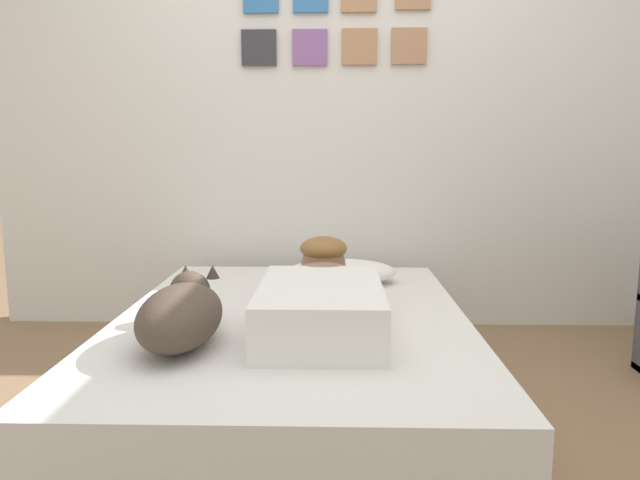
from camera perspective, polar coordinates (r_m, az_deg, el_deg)
ground_plane at (r=2.05m, az=1.29°, el=-20.44°), size 11.63×11.63×0.00m
back_wall at (r=3.33m, az=1.43°, el=13.20°), size 3.82×0.12×2.50m
bed at (r=2.35m, az=-2.66°, el=-11.60°), size 1.38×1.91×0.36m
pillow at (r=2.82m, az=2.14°, el=-3.08°), size 0.52×0.32×0.11m
person_lying at (r=2.16m, az=0.13°, el=-5.44°), size 0.43×0.92×0.27m
dog at (r=2.00m, az=-13.35°, el=-6.92°), size 0.26×0.57×0.21m
coffee_cup at (r=2.67m, az=-0.56°, el=-4.15°), size 0.12×0.09×0.07m
cell_phone at (r=2.14m, az=2.93°, el=-8.40°), size 0.07×0.14×0.01m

